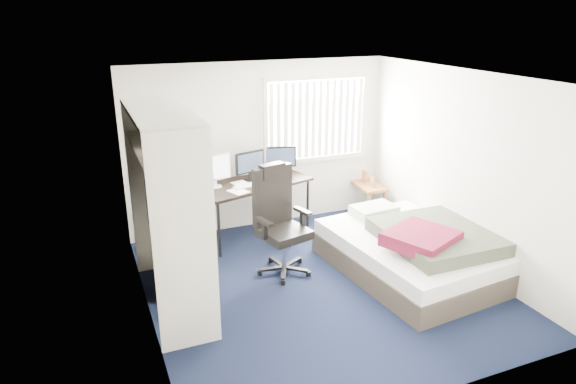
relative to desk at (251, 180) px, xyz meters
The scene contains 10 objects.
ground 1.96m from the desk, 81.55° to the right, with size 4.20×4.20×0.00m, color black.
room_shell 1.89m from the desk, 81.55° to the right, with size 4.20×4.20×4.20m.
window_assembly 1.41m from the desk, 13.92° to the left, with size 1.72×0.09×1.32m.
closet 2.11m from the desk, 133.49° to the right, with size 0.64×1.84×2.22m.
desk is the anchor object (origin of this frame).
office_chair 1.23m from the desk, 91.48° to the right, with size 0.79×0.79×1.39m.
footstool 0.89m from the desk, 60.68° to the right, with size 0.33×0.28×0.24m.
nightstand 2.05m from the desk, ahead, with size 0.40×0.75×0.69m.
bed 2.50m from the desk, 51.31° to the right, with size 1.85×2.35×0.72m.
pine_box 2.04m from the desk, 136.31° to the right, with size 0.43×0.32×0.32m, color tan.
Camera 1 is at (-2.46, -4.97, 3.17)m, focal length 32.00 mm.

